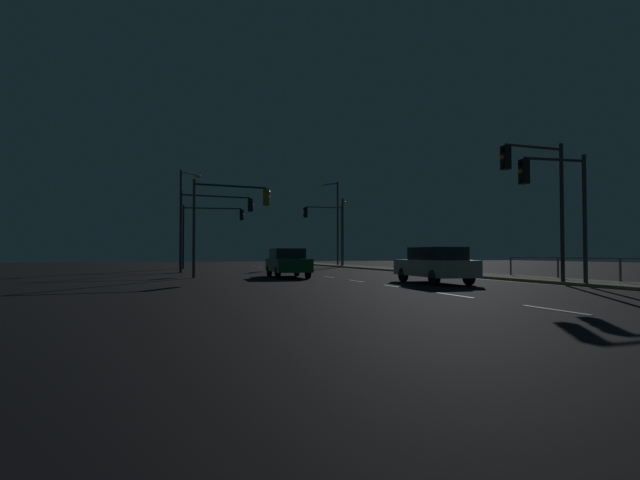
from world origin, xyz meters
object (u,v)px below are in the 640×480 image
Objects in this scene: traffic_light_mid_left at (537,184)px; street_lamp_across_street at (343,225)px; traffic_light_mid_right at (326,223)px; car_oncoming at (288,262)px; traffic_light_far_left at (556,193)px; traffic_light_far_right at (229,209)px; traffic_light_near_left at (214,215)px; car at (435,264)px; traffic_light_near_right at (211,223)px; street_lamp_corner at (335,216)px; street_lamp_mid_block at (184,210)px.

street_lamp_across_street reaches higher than traffic_light_mid_left.
traffic_light_mid_right is 2.73m from street_lamp_across_street.
car_oncoming is 0.78× the size of traffic_light_mid_left.
car_oncoming is 0.89× the size of traffic_light_far_left.
traffic_light_mid_left is at bearing 91.48° from traffic_light_far_left.
traffic_light_near_left is at bearing 90.77° from traffic_light_far_right.
car is 0.82× the size of traffic_light_near_right.
traffic_light_near_right is 0.83× the size of street_lamp_across_street.
traffic_light_far_right is 21.90m from street_lamp_across_street.
traffic_light_mid_right reaches higher than traffic_light_far_left.
traffic_light_mid_left is (11.23, -18.46, 0.13)m from traffic_light_near_left.
traffic_light_near_left is 1.06× the size of traffic_light_far_right.
traffic_light_near_right is 0.65× the size of street_lamp_corner.
traffic_light_near_right is 0.95× the size of traffic_light_mid_left.
car_oncoming is at bearing 129.26° from traffic_light_mid_left.
traffic_light_mid_left is 0.69× the size of street_lamp_mid_block.
traffic_light_mid_left is at bearing -89.61° from traffic_light_mid_right.
traffic_light_near_right reaches higher than traffic_light_far_right.
traffic_light_mid_left reaches higher than traffic_light_far_right.
car is at bearing 133.13° from traffic_light_far_left.
car_oncoming is 0.68× the size of street_lamp_across_street.
traffic_light_near_right is at bearing -176.55° from traffic_light_mid_right.
car_oncoming is 0.78× the size of traffic_light_mid_right.
traffic_light_mid_left is 1.09× the size of traffic_light_far_right.
street_lamp_corner is at bearing 56.05° from traffic_light_mid_right.
street_lamp_across_street is (5.34, 25.54, 3.28)m from car.
traffic_light_far_right is at bearing -91.20° from traffic_light_near_right.
street_lamp_corner reaches higher than traffic_light_mid_left.
traffic_light_near_right is 0.65× the size of street_lamp_mid_block.
street_lamp_mid_block reaches higher than car_oncoming.
car and car_oncoming have the same top height.
street_lamp_mid_block is at bearing 106.84° from car_oncoming.
street_lamp_corner is (1.86, 29.60, 0.97)m from traffic_light_mid_left.
traffic_light_near_left is at bearing -93.27° from traffic_light_near_right.
street_lamp_corner is 1.85m from street_lamp_across_street.
car is 26.04m from street_lamp_mid_block.
traffic_light_mid_right is at bearing 90.42° from traffic_light_far_left.
traffic_light_mid_right is (3.06, 24.04, 3.35)m from car.
traffic_light_near_left is 16.43m from street_lamp_across_street.
traffic_light_mid_right reaches higher than traffic_light_near_left.
car is 0.68× the size of street_lamp_across_street.
traffic_light_near_left is 21.60m from traffic_light_mid_left.
traffic_light_near_left is (-0.43, -7.47, 0.11)m from traffic_light_near_right.
traffic_light_near_right is 0.97× the size of traffic_light_near_left.
traffic_light_near_right is at bearing 99.79° from car_oncoming.
traffic_light_mid_right is 1.06× the size of traffic_light_near_right.
traffic_light_mid_right is 0.69× the size of street_lamp_mid_block.
car_oncoming is at bearing -115.06° from traffic_light_mid_right.
traffic_light_near_right is 2.50m from street_lamp_mid_block.
traffic_light_mid_left reaches higher than traffic_light_near_right.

